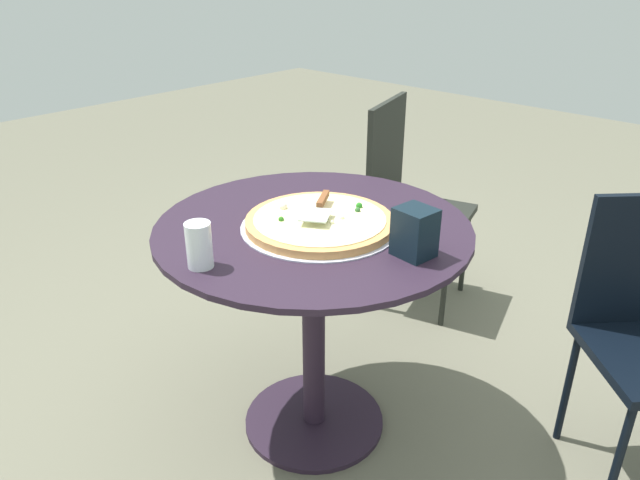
% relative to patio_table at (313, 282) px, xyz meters
% --- Properties ---
extents(ground_plane, '(10.00, 10.00, 0.00)m').
position_rel_patio_table_xyz_m(ground_plane, '(0.00, 0.00, -0.56)').
color(ground_plane, '#686654').
extents(patio_table, '(0.94, 0.94, 0.75)m').
position_rel_patio_table_xyz_m(patio_table, '(0.00, 0.00, 0.00)').
color(patio_table, '#281B2B').
rests_on(patio_table, ground).
extents(pizza_on_tray, '(0.46, 0.46, 0.05)m').
position_rel_patio_table_xyz_m(pizza_on_tray, '(0.00, -0.03, 0.21)').
color(pizza_on_tray, silver).
rests_on(pizza_on_tray, patio_table).
extents(pizza_server, '(0.21, 0.15, 0.02)m').
position_rel_patio_table_xyz_m(pizza_server, '(0.02, -0.01, 0.25)').
color(pizza_server, silver).
rests_on(pizza_server, pizza_on_tray).
extents(drinking_cup, '(0.07, 0.07, 0.12)m').
position_rel_patio_table_xyz_m(drinking_cup, '(-0.38, 0.03, 0.26)').
color(drinking_cup, white).
rests_on(drinking_cup, patio_table).
extents(napkin_dispenser, '(0.10, 0.11, 0.13)m').
position_rel_patio_table_xyz_m(napkin_dispenser, '(0.04, -0.33, 0.26)').
color(napkin_dispenser, black).
rests_on(napkin_dispenser, patio_table).
extents(patio_chair_far, '(0.49, 0.49, 0.91)m').
position_rel_patio_table_xyz_m(patio_chair_far, '(0.91, 0.29, -0.04)').
color(patio_chair_far, black).
rests_on(patio_chair_far, ground).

